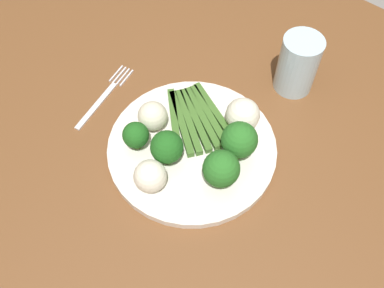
{
  "coord_description": "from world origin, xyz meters",
  "views": [
    {
      "loc": [
        0.27,
        -0.32,
        1.38
      ],
      "look_at": [
        0.02,
        -0.02,
        0.77
      ],
      "focal_mm": 40.43,
      "sensor_mm": 36.0,
      "label": 1
    }
  ],
  "objects_px": {
    "broccoli_back": "(167,147)",
    "fork": "(104,96)",
    "cauliflower_front_left": "(243,115)",
    "asparagus_bundle": "(195,119)",
    "cauliflower_right": "(150,176)",
    "plate": "(192,148)",
    "broccoli_front": "(136,135)",
    "cauliflower_left": "(153,116)",
    "water_glass": "(298,64)",
    "dining_table": "(189,166)",
    "broccoli_outer_edge": "(221,169)",
    "broccoli_back_right": "(239,140)"
  },
  "relations": [
    {
      "from": "broccoli_outer_edge",
      "to": "fork",
      "type": "height_order",
      "value": "broccoli_outer_edge"
    },
    {
      "from": "dining_table",
      "to": "broccoli_back",
      "type": "relative_size",
      "value": 19.2
    },
    {
      "from": "broccoli_outer_edge",
      "to": "water_glass",
      "type": "height_order",
      "value": "water_glass"
    },
    {
      "from": "dining_table",
      "to": "cauliflower_front_left",
      "type": "height_order",
      "value": "cauliflower_front_left"
    },
    {
      "from": "broccoli_back_right",
      "to": "broccoli_back",
      "type": "height_order",
      "value": "broccoli_back_right"
    },
    {
      "from": "dining_table",
      "to": "fork",
      "type": "xyz_separation_m",
      "value": [
        -0.18,
        -0.03,
        0.1
      ]
    },
    {
      "from": "plate",
      "to": "asparagus_bundle",
      "type": "xyz_separation_m",
      "value": [
        -0.03,
        0.04,
        0.01
      ]
    },
    {
      "from": "dining_table",
      "to": "broccoli_front",
      "type": "xyz_separation_m",
      "value": [
        -0.05,
        -0.07,
        0.14
      ]
    },
    {
      "from": "asparagus_bundle",
      "to": "broccoli_back_right",
      "type": "bearing_deg",
      "value": 26.0
    },
    {
      "from": "cauliflower_front_left",
      "to": "fork",
      "type": "relative_size",
      "value": 0.35
    },
    {
      "from": "broccoli_back",
      "to": "plate",
      "type": "bearing_deg",
      "value": 74.41
    },
    {
      "from": "plate",
      "to": "water_glass",
      "type": "xyz_separation_m",
      "value": [
        0.05,
        0.23,
        0.05
      ]
    },
    {
      "from": "asparagus_bundle",
      "to": "fork",
      "type": "height_order",
      "value": "asparagus_bundle"
    },
    {
      "from": "asparagus_bundle",
      "to": "broccoli_back",
      "type": "bearing_deg",
      "value": -48.69
    },
    {
      "from": "cauliflower_front_left",
      "to": "water_glass",
      "type": "bearing_deg",
      "value": 84.45
    },
    {
      "from": "broccoli_back_right",
      "to": "water_glass",
      "type": "bearing_deg",
      "value": 94.54
    },
    {
      "from": "cauliflower_left",
      "to": "cauliflower_front_left",
      "type": "bearing_deg",
      "value": 39.55
    },
    {
      "from": "plate",
      "to": "water_glass",
      "type": "bearing_deg",
      "value": 77.33
    },
    {
      "from": "cauliflower_right",
      "to": "plate",
      "type": "bearing_deg",
      "value": 88.25
    },
    {
      "from": "cauliflower_left",
      "to": "cauliflower_right",
      "type": "bearing_deg",
      "value": -49.42
    },
    {
      "from": "cauliflower_front_left",
      "to": "cauliflower_right",
      "type": "xyz_separation_m",
      "value": [
        -0.04,
        -0.19,
        -0.0
      ]
    },
    {
      "from": "water_glass",
      "to": "cauliflower_left",
      "type": "bearing_deg",
      "value": -118.35
    },
    {
      "from": "broccoli_front",
      "to": "water_glass",
      "type": "xyz_separation_m",
      "value": [
        0.12,
        0.29,
        0.01
      ]
    },
    {
      "from": "asparagus_bundle",
      "to": "fork",
      "type": "xyz_separation_m",
      "value": [
        -0.17,
        -0.06,
        -0.02
      ]
    },
    {
      "from": "dining_table",
      "to": "broccoli_back",
      "type": "height_order",
      "value": "broccoli_back"
    },
    {
      "from": "fork",
      "to": "dining_table",
      "type": "bearing_deg",
      "value": -91.9
    },
    {
      "from": "broccoli_back",
      "to": "cauliflower_left",
      "type": "bearing_deg",
      "value": 150.34
    },
    {
      "from": "broccoli_back_right",
      "to": "fork",
      "type": "relative_size",
      "value": 0.44
    },
    {
      "from": "cauliflower_front_left",
      "to": "asparagus_bundle",
      "type": "bearing_deg",
      "value": -147.01
    },
    {
      "from": "dining_table",
      "to": "fork",
      "type": "relative_size",
      "value": 7.64
    },
    {
      "from": "plate",
      "to": "cauliflower_left",
      "type": "bearing_deg",
      "value": -173.35
    },
    {
      "from": "plate",
      "to": "cauliflower_front_left",
      "type": "xyz_separation_m",
      "value": [
        0.04,
        0.09,
        0.04
      ]
    },
    {
      "from": "broccoli_front",
      "to": "broccoli_back",
      "type": "distance_m",
      "value": 0.06
    },
    {
      "from": "dining_table",
      "to": "cauliflower_left",
      "type": "distance_m",
      "value": 0.15
    },
    {
      "from": "plate",
      "to": "broccoli_back_right",
      "type": "distance_m",
      "value": 0.09
    },
    {
      "from": "asparagus_bundle",
      "to": "fork",
      "type": "distance_m",
      "value": 0.18
    },
    {
      "from": "cauliflower_right",
      "to": "cauliflower_left",
      "type": "height_order",
      "value": "cauliflower_right"
    },
    {
      "from": "fork",
      "to": "cauliflower_front_left",
      "type": "bearing_deg",
      "value": -78.39
    },
    {
      "from": "cauliflower_right",
      "to": "fork",
      "type": "height_order",
      "value": "cauliflower_right"
    },
    {
      "from": "broccoli_back",
      "to": "fork",
      "type": "height_order",
      "value": "broccoli_back"
    },
    {
      "from": "broccoli_outer_edge",
      "to": "water_glass",
      "type": "distance_m",
      "value": 0.26
    },
    {
      "from": "broccoli_front",
      "to": "cauliflower_left",
      "type": "xyz_separation_m",
      "value": [
        -0.01,
        0.05,
        -0.01
      ]
    },
    {
      "from": "fork",
      "to": "broccoli_back_right",
      "type": "bearing_deg",
      "value": -91.1
    },
    {
      "from": "asparagus_bundle",
      "to": "dining_table",
      "type": "bearing_deg",
      "value": -41.73
    },
    {
      "from": "asparagus_bundle",
      "to": "cauliflower_right",
      "type": "xyz_separation_m",
      "value": [
        0.03,
        -0.14,
        0.02
      ]
    },
    {
      "from": "broccoli_front",
      "to": "water_glass",
      "type": "bearing_deg",
      "value": 67.17
    },
    {
      "from": "plate",
      "to": "broccoli_back",
      "type": "relative_size",
      "value": 4.35
    },
    {
      "from": "plate",
      "to": "asparagus_bundle",
      "type": "distance_m",
      "value": 0.05
    },
    {
      "from": "cauliflower_right",
      "to": "water_glass",
      "type": "bearing_deg",
      "value": 80.48
    },
    {
      "from": "broccoli_outer_edge",
      "to": "broccoli_front",
      "type": "bearing_deg",
      "value": -167.3
    }
  ]
}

